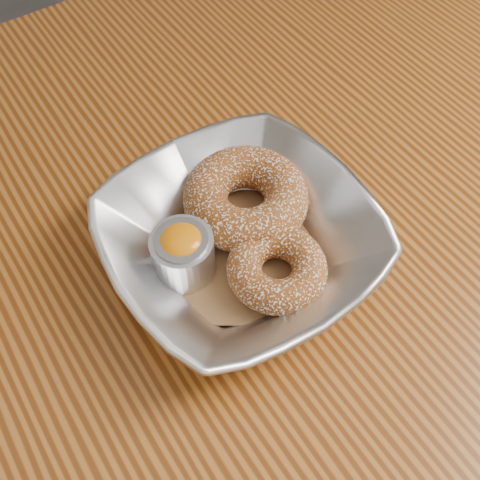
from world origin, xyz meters
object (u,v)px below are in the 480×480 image
table (271,231)px  donut_front (277,268)px  donut_back (246,198)px  serving_bowl (240,241)px  ramekin (183,253)px

table → donut_front: size_ratio=13.75×
table → donut_back: (-0.06, -0.03, 0.13)m
serving_bowl → ramekin: size_ratio=4.28×
table → ramekin: size_ratio=22.03×
table → donut_front: donut_front is taller
serving_bowl → donut_front: 0.04m
table → serving_bowl: size_ratio=5.14×
donut_front → ramekin: bearing=139.5°
ramekin → donut_back: bearing=15.8°
table → donut_back: size_ratio=10.30×
ramekin → table: bearing=19.8°
serving_bowl → ramekin: ramekin is taller
table → serving_bowl: serving_bowl is taller
serving_bowl → donut_front: serving_bowl is taller
serving_bowl → donut_back: size_ratio=2.00×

